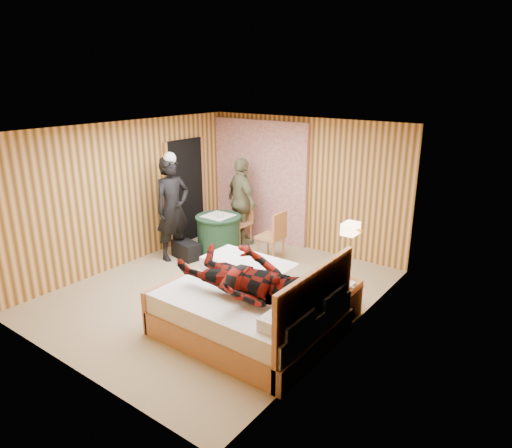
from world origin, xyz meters
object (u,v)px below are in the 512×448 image
Objects in this scene: bed at (252,309)px; man_on_bed at (242,267)px; woman_standing at (173,209)px; man_at_table at (242,202)px; round_table at (219,235)px; duffel_bag at (186,250)px; chair_near at (274,233)px; chair_far at (241,218)px; wall_lamp at (351,229)px; nightstand at (342,299)px.

man_on_bed reaches higher than bed.
man_at_table is at bearing -10.70° from woman_standing.
duffel_bag is (-0.34, -0.53, -0.22)m from round_table.
woman_standing reaches higher than chair_near.
chair_near is 1.88m from woman_standing.
man_on_bed reaches higher than woman_standing.
duffel_bag is at bearing 98.95° from man_at_table.
chair_far is 1.47m from woman_standing.
man_at_table is (-2.18, 2.57, 0.53)m from bed.
wall_lamp is 0.28× the size of chair_far.
chair_far is 0.49× the size of woman_standing.
bed is 4.04× the size of nightstand.
chair_near is (-1.13, 2.17, 0.21)m from bed.
bed is 1.14× the size of woman_standing.
round_table is at bearing 136.59° from man_on_bed.
woman_standing is at bearing -59.44° from chair_near.
wall_lamp is 0.31× the size of round_table.
nightstand is (0.76, 1.07, -0.07)m from bed.
round_table is 1.11m from chair_near.
wall_lamp is 3.52m from woman_standing.
bed reaches higher than duffel_bag.
wall_lamp is 3.35m from man_at_table.
round_table is 0.86m from man_at_table.
wall_lamp is at bearing 32.42° from nightstand.
wall_lamp is at bearing 59.76° from man_on_bed.
woman_standing is at bearing -137.72° from duffel_bag.
wall_lamp is at bearing 7.00° from duffel_bag.
man_at_table is (-1.05, 0.40, 0.32)m from chair_near.
bed reaches higher than chair_far.
wall_lamp is 1.56m from man_on_bed.
wall_lamp reaches higher than chair_far.
nightstand is 0.28× the size of woman_standing.
chair_near reaches higher than nightstand.
round_table is at bearing -28.93° from woman_standing.
duffel_bag is (-0.35, -1.20, -0.38)m from chair_far.
man_at_table reaches higher than chair_far.
man_on_bed is at bearing -119.33° from nightstand.
nightstand is 3.29m from chair_far.
man_at_table is (0.00, 0.71, 0.48)m from round_table.
chair_far is 1.11m from chair_near.
bed is 1.22× the size of man_on_bed.
man_at_table reaches higher than duffel_bag.
duffel_bag is at bearing -103.74° from chair_far.
bed is 3.34m from chair_far.
bed reaches higher than round_table.
nightstand is 0.57× the size of chair_near.
chair_far is 1.67× the size of duffel_bag.
wall_lamp is at bearing 178.12° from man_at_table.
man_on_bed reaches higher than round_table.
nightstand is at bearing 6.47° from duffel_bag.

